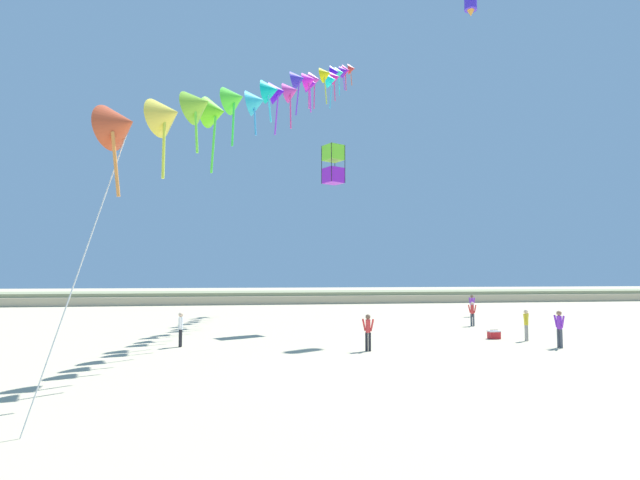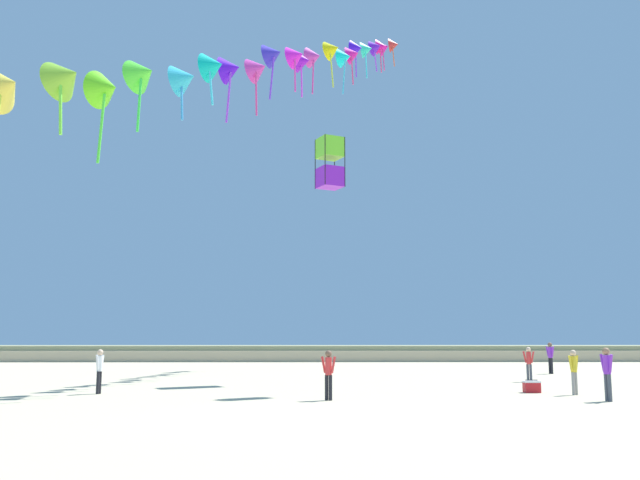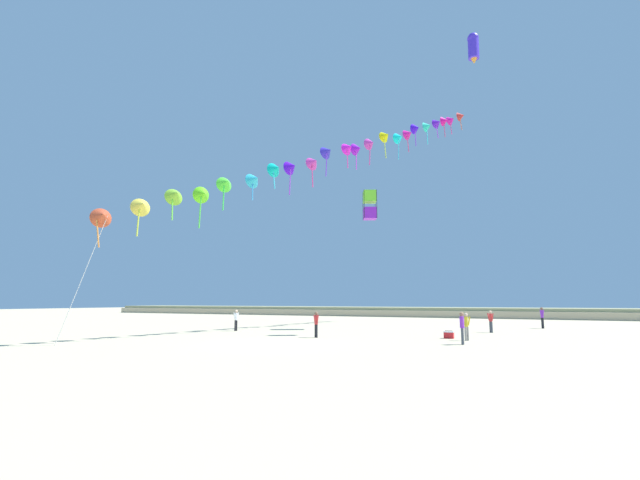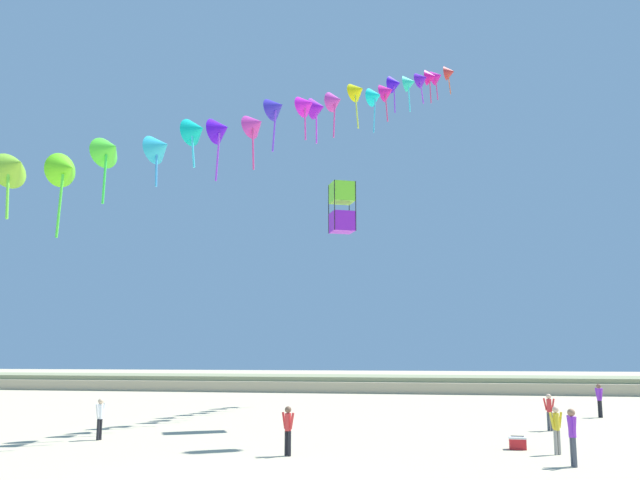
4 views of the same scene
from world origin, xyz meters
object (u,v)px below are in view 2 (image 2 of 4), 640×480
person_near_left (100,368)px  beach_cooler (532,387)px  large_kite_mid_trail (330,163)px  person_far_right (574,369)px  person_near_right (550,356)px  person_far_left (529,362)px  person_far_center (328,371)px  person_mid_center (607,370)px

person_near_left → beach_cooler: (15.65, 0.32, -0.70)m
large_kite_mid_trail → person_far_right: bearing=-42.2°
person_near_left → person_far_right: 16.84m
person_near_right → beach_cooler: person_near_right is taller
beach_cooler → person_far_left: bearing=72.7°
person_near_left → large_kite_mid_trail: bearing=38.7°
person_far_center → beach_cooler: bearing=21.8°
person_far_left → person_far_right: 7.31m
person_mid_center → person_far_center: person_mid_center is taller
person_near_right → large_kite_mid_trail: large_kite_mid_trail is taller
person_mid_center → beach_cooler: (-1.27, 3.52, -0.75)m
person_near_left → person_far_center: (8.14, -2.68, 0.00)m
person_near_left → person_mid_center: person_mid_center is taller
person_far_left → person_far_center: 13.19m
beach_cooler → person_far_right: bearing=-42.1°
person_near_left → person_far_left: 18.76m
person_near_left → person_far_center: person_far_center is taller
person_near_right → person_far_center: person_near_right is taller
person_mid_center → person_far_right: (-0.10, 2.46, -0.06)m
person_far_left → large_kite_mid_trail: bearing=178.3°
person_far_center → person_far_left: bearing=44.3°
person_far_center → large_kite_mid_trail: (0.35, 9.49, 9.39)m
person_near_right → large_kite_mid_trail: size_ratio=0.71×
person_near_left → person_far_left: person_near_left is taller
person_near_right → person_far_right: 14.85m
person_far_left → person_far_center: bearing=-135.7°
large_kite_mid_trail → beach_cooler: 13.97m
person_mid_center → person_far_right: bearing=92.3°
person_near_right → person_far_center: bearing=-128.6°
person_far_right → person_far_center: bearing=-167.4°
person_far_left → large_kite_mid_trail: 13.08m
person_far_center → large_kite_mid_trail: bearing=87.9°
person_near_right → person_far_right: person_near_right is taller
person_mid_center → beach_cooler: size_ratio=2.90×
large_kite_mid_trail → person_far_left: bearing=-1.7°
person_near_right → person_far_left: person_near_right is taller
person_near_left → person_far_right: size_ratio=1.01×
large_kite_mid_trail → beach_cooler: large_kite_mid_trail is taller
person_far_right → beach_cooler: bearing=137.9°
person_far_left → beach_cooler: 6.54m
person_far_left → person_near_left: bearing=-159.6°
person_mid_center → person_near_right: bearing=76.1°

